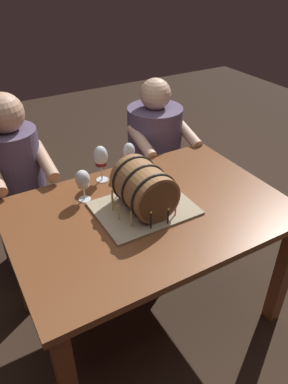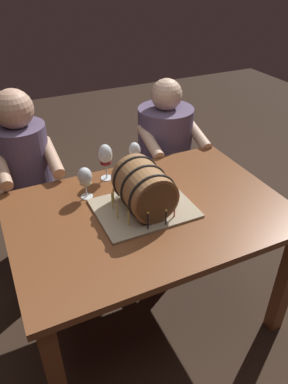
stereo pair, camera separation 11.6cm
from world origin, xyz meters
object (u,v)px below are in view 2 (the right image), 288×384
barrel_cake (144,190)px  wine_glass_red (105,156)px  wine_glass_empty (135,151)px  person_seated_right (164,163)px  dining_table (149,228)px  wine_glass_white (85,178)px  person_seated_left (31,195)px

barrel_cake → wine_glass_red: (-0.06, 0.34, 0.03)m
wine_glass_empty → person_seated_right: 0.61m
dining_table → wine_glass_white: bearing=136.0°
barrel_cake → wine_glass_white: barrel_cake is taller
wine_glass_empty → person_seated_left: 0.73m
person_seated_right → dining_table: bearing=-123.2°
dining_table → person_seated_left: (-0.46, 0.71, -0.10)m
wine_glass_empty → person_seated_left: (-0.55, 0.34, -0.34)m
wine_glass_white → barrel_cake: bearing=-45.3°
wine_glass_red → person_seated_right: 0.74m
person_seated_left → person_seated_right: size_ratio=1.06×
dining_table → person_seated_right: (0.46, 0.71, -0.10)m
wine_glass_empty → wine_glass_red: 0.17m
dining_table → person_seated_right: bearing=56.8°
barrel_cake → wine_glass_red: 0.35m
dining_table → wine_glass_red: 0.44m
wine_glass_white → wine_glass_red: (0.15, 0.13, 0.02)m
wine_glass_empty → person_seated_right: bearing=42.3°
wine_glass_red → person_seated_left: size_ratio=0.17×
wine_glass_empty → person_seated_right: (0.38, 0.34, -0.34)m
barrel_cake → person_seated_left: bearing=122.4°
dining_table → barrel_cake: (-0.02, 0.01, 0.22)m
wine_glass_empty → person_seated_left: bearing=148.1°
wine_glass_empty → person_seated_left: size_ratio=0.15×
wine_glass_white → person_seated_right: bearing=34.2°
dining_table → barrel_cake: size_ratio=2.89×
dining_table → person_seated_left: bearing=123.2°
barrel_cake → wine_glass_empty: barrel_cake is taller
wine_glass_white → dining_table: bearing=-44.0°
person_seated_left → person_seated_right: bearing=0.0°
wine_glass_red → person_seated_left: (-0.38, 0.35, -0.35)m
dining_table → wine_glass_empty: (0.09, 0.37, 0.24)m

